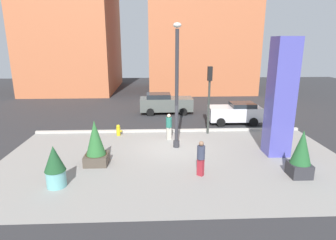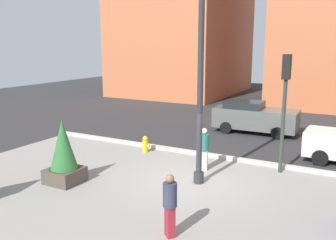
{
  "view_description": "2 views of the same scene",
  "coord_description": "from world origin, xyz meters",
  "px_view_note": "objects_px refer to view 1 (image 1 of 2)",
  "views": [
    {
      "loc": [
        -0.88,
        -15.55,
        5.94
      ],
      "look_at": [
        -0.23,
        -0.65,
        1.86
      ],
      "focal_mm": 30.49,
      "sensor_mm": 36.0,
      "label": 1
    },
    {
      "loc": [
        5.17,
        -11.16,
        4.84
      ],
      "look_at": [
        -0.27,
        -1.12,
        2.45
      ],
      "focal_mm": 39.2,
      "sensor_mm": 36.0,
      "label": 2
    }
  ],
  "objects_px": {
    "art_pillar_blue": "(281,98)",
    "pedestrian_on_sidewalk": "(169,126)",
    "car_passing_lane": "(165,103)",
    "potted_plant_mid_plaza": "(96,144)",
    "lamp_post": "(177,90)",
    "car_curb_west": "(235,113)",
    "potted_plant_by_pillar": "(301,154)",
    "pedestrian_crossing": "(201,157)",
    "fire_hydrant": "(118,130)",
    "traffic_light_far_side": "(209,89)",
    "potted_plant_curbside": "(55,166)"
  },
  "relations": [
    {
      "from": "car_passing_lane",
      "to": "fire_hydrant",
      "type": "bearing_deg",
      "value": -118.68
    },
    {
      "from": "potted_plant_curbside",
      "to": "potted_plant_mid_plaza",
      "type": "height_order",
      "value": "potted_plant_mid_plaza"
    },
    {
      "from": "potted_plant_mid_plaza",
      "to": "pedestrian_on_sidewalk",
      "type": "relative_size",
      "value": 1.36
    },
    {
      "from": "art_pillar_blue",
      "to": "car_passing_lane",
      "type": "bearing_deg",
      "value": 120.89
    },
    {
      "from": "car_curb_west",
      "to": "pedestrian_on_sidewalk",
      "type": "distance_m",
      "value": 6.31
    },
    {
      "from": "traffic_light_far_side",
      "to": "car_passing_lane",
      "type": "relative_size",
      "value": 0.99
    },
    {
      "from": "pedestrian_crossing",
      "to": "pedestrian_on_sidewalk",
      "type": "bearing_deg",
      "value": 103.52
    },
    {
      "from": "art_pillar_blue",
      "to": "potted_plant_by_pillar",
      "type": "xyz_separation_m",
      "value": [
        -0.04,
        -2.76,
        -2.03
      ]
    },
    {
      "from": "lamp_post",
      "to": "traffic_light_far_side",
      "type": "distance_m",
      "value": 3.42
    },
    {
      "from": "potted_plant_mid_plaza",
      "to": "traffic_light_far_side",
      "type": "height_order",
      "value": "traffic_light_far_side"
    },
    {
      "from": "potted_plant_curbside",
      "to": "fire_hydrant",
      "type": "relative_size",
      "value": 2.45
    },
    {
      "from": "potted_plant_mid_plaza",
      "to": "car_curb_west",
      "type": "distance_m",
      "value": 11.49
    },
    {
      "from": "potted_plant_curbside",
      "to": "car_passing_lane",
      "type": "xyz_separation_m",
      "value": [
        5.07,
        12.83,
        -0.07
      ]
    },
    {
      "from": "potted_plant_by_pillar",
      "to": "lamp_post",
      "type": "bearing_deg",
      "value": 143.15
    },
    {
      "from": "art_pillar_blue",
      "to": "potted_plant_mid_plaza",
      "type": "height_order",
      "value": "art_pillar_blue"
    },
    {
      "from": "car_passing_lane",
      "to": "pedestrian_crossing",
      "type": "xyz_separation_m",
      "value": [
        1.2,
        -12.06,
        0.06
      ]
    },
    {
      "from": "potted_plant_mid_plaza",
      "to": "car_passing_lane",
      "type": "relative_size",
      "value": 0.51
    },
    {
      "from": "potted_plant_mid_plaza",
      "to": "pedestrian_crossing",
      "type": "distance_m",
      "value": 5.25
    },
    {
      "from": "potted_plant_by_pillar",
      "to": "car_curb_west",
      "type": "xyz_separation_m",
      "value": [
        -0.53,
        8.95,
        -0.27
      ]
    },
    {
      "from": "lamp_post",
      "to": "potted_plant_curbside",
      "type": "bearing_deg",
      "value": -140.3
    },
    {
      "from": "car_curb_west",
      "to": "pedestrian_crossing",
      "type": "xyz_separation_m",
      "value": [
        -3.96,
        -8.67,
        0.12
      ]
    },
    {
      "from": "potted_plant_by_pillar",
      "to": "potted_plant_curbside",
      "type": "bearing_deg",
      "value": -177.33
    },
    {
      "from": "lamp_post",
      "to": "potted_plant_curbside",
      "type": "relative_size",
      "value": 3.78
    },
    {
      "from": "car_passing_lane",
      "to": "pedestrian_crossing",
      "type": "bearing_deg",
      "value": -84.33
    },
    {
      "from": "potted_plant_curbside",
      "to": "fire_hydrant",
      "type": "distance_m",
      "value": 7.05
    },
    {
      "from": "potted_plant_by_pillar",
      "to": "pedestrian_on_sidewalk",
      "type": "bearing_deg",
      "value": 136.9
    },
    {
      "from": "potted_plant_curbside",
      "to": "car_curb_west",
      "type": "relative_size",
      "value": 0.47
    },
    {
      "from": "lamp_post",
      "to": "car_curb_west",
      "type": "height_order",
      "value": "lamp_post"
    },
    {
      "from": "pedestrian_crossing",
      "to": "fire_hydrant",
      "type": "bearing_deg",
      "value": 126.67
    },
    {
      "from": "potted_plant_by_pillar",
      "to": "art_pillar_blue",
      "type": "bearing_deg",
      "value": 89.18
    },
    {
      "from": "car_curb_west",
      "to": "pedestrian_on_sidewalk",
      "type": "height_order",
      "value": "pedestrian_on_sidewalk"
    },
    {
      "from": "fire_hydrant",
      "to": "car_passing_lane",
      "type": "distance_m",
      "value": 6.88
    },
    {
      "from": "lamp_post",
      "to": "pedestrian_on_sidewalk",
      "type": "bearing_deg",
      "value": 105.55
    },
    {
      "from": "traffic_light_far_side",
      "to": "pedestrian_on_sidewalk",
      "type": "bearing_deg",
      "value": -156.64
    },
    {
      "from": "traffic_light_far_side",
      "to": "lamp_post",
      "type": "bearing_deg",
      "value": -132.62
    },
    {
      "from": "traffic_light_far_side",
      "to": "pedestrian_crossing",
      "type": "height_order",
      "value": "traffic_light_far_side"
    },
    {
      "from": "art_pillar_blue",
      "to": "potted_plant_by_pillar",
      "type": "relative_size",
      "value": 2.82
    },
    {
      "from": "potted_plant_mid_plaza",
      "to": "traffic_light_far_side",
      "type": "bearing_deg",
      "value": 36.06
    },
    {
      "from": "art_pillar_blue",
      "to": "traffic_light_far_side",
      "type": "distance_m",
      "value": 4.84
    },
    {
      "from": "traffic_light_far_side",
      "to": "art_pillar_blue",
      "type": "bearing_deg",
      "value": -50.58
    },
    {
      "from": "art_pillar_blue",
      "to": "car_passing_lane",
      "type": "distance_m",
      "value": 11.37
    },
    {
      "from": "pedestrian_crossing",
      "to": "lamp_post",
      "type": "bearing_deg",
      "value": 102.77
    },
    {
      "from": "lamp_post",
      "to": "potted_plant_by_pillar",
      "type": "xyz_separation_m",
      "value": [
        5.34,
        -4.0,
        -2.31
      ]
    },
    {
      "from": "car_passing_lane",
      "to": "potted_plant_mid_plaza",
      "type": "bearing_deg",
      "value": -109.95
    },
    {
      "from": "lamp_post",
      "to": "art_pillar_blue",
      "type": "bearing_deg",
      "value": -13.01
    },
    {
      "from": "art_pillar_blue",
      "to": "pedestrian_on_sidewalk",
      "type": "bearing_deg",
      "value": 155.78
    },
    {
      "from": "potted_plant_mid_plaza",
      "to": "traffic_light_far_side",
      "type": "relative_size",
      "value": 0.51
    },
    {
      "from": "car_curb_west",
      "to": "pedestrian_crossing",
      "type": "bearing_deg",
      "value": -114.52
    },
    {
      "from": "potted_plant_curbside",
      "to": "potted_plant_by_pillar",
      "type": "distance_m",
      "value": 10.77
    },
    {
      "from": "lamp_post",
      "to": "fire_hydrant",
      "type": "relative_size",
      "value": 9.26
    }
  ]
}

